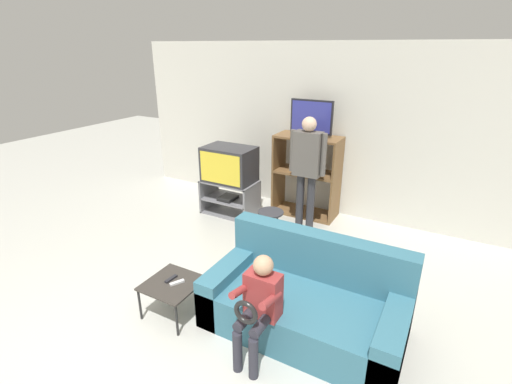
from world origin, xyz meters
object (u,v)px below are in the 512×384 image
(television_flat, at_px, (311,119))
(couch, at_px, (306,302))
(person_seated_child, at_px, (259,302))
(media_shelf, at_px, (306,175))
(folding_stool, at_px, (271,220))
(remote_control_white, at_px, (177,283))
(television_main, at_px, (229,164))
(snack_table, at_px, (173,286))
(tv_stand, at_px, (230,197))
(remote_control_black, at_px, (171,279))
(person_standing_adult, at_px, (307,163))

(television_flat, height_order, couch, television_flat)
(person_seated_child, bearing_deg, media_shelf, 104.52)
(television_flat, relative_size, couch, 0.35)
(folding_stool, xyz_separation_m, couch, (0.90, -1.02, -0.21))
(remote_control_white, bearing_deg, folding_stool, 108.27)
(television_flat, xyz_separation_m, couch, (0.95, -2.42, -1.25))
(television_main, height_order, person_seated_child, television_main)
(snack_table, distance_m, person_seated_child, 1.03)
(snack_table, height_order, remote_control_white, remote_control_white)
(television_main, xyz_separation_m, snack_table, (0.83, -2.33, -0.49))
(folding_stool, height_order, snack_table, folding_stool)
(tv_stand, relative_size, remote_control_black, 5.92)
(person_seated_child, bearing_deg, folding_stool, 113.59)
(media_shelf, xyz_separation_m, folding_stool, (0.08, -1.38, -0.17))
(media_shelf, bearing_deg, folding_stool, -86.71)
(television_flat, height_order, remote_control_black, television_flat)
(folding_stool, bearing_deg, couch, -48.68)
(tv_stand, xyz_separation_m, remote_control_black, (0.78, -2.28, 0.11))
(media_shelf, bearing_deg, person_standing_adult, -68.94)
(remote_control_black, relative_size, person_seated_child, 0.15)
(television_flat, relative_size, remote_control_white, 4.49)
(remote_control_black, bearing_deg, remote_control_white, -7.40)
(person_standing_adult, bearing_deg, remote_control_black, -101.39)
(media_shelf, height_order, couch, media_shelf)
(television_flat, bearing_deg, television_main, -153.06)
(remote_control_white, height_order, couch, couch)
(person_seated_child, bearing_deg, remote_control_white, 174.86)
(tv_stand, xyz_separation_m, snack_table, (0.83, -2.32, 0.06))
(remote_control_black, relative_size, couch, 0.08)
(person_seated_child, bearing_deg, television_main, 127.32)
(remote_control_black, bearing_deg, media_shelf, 88.80)
(television_main, bearing_deg, media_shelf, 27.10)
(remote_control_white, relative_size, person_seated_child, 0.15)
(media_shelf, relative_size, snack_table, 2.47)
(snack_table, distance_m, couch, 1.31)
(tv_stand, bearing_deg, couch, -42.05)
(remote_control_white, bearing_deg, snack_table, -136.26)
(snack_table, relative_size, couch, 0.28)
(couch, relative_size, person_seated_child, 1.90)
(tv_stand, relative_size, television_main, 1.09)
(television_flat, distance_m, remote_control_white, 3.11)
(media_shelf, bearing_deg, remote_control_black, -95.74)
(remote_control_black, xyz_separation_m, person_standing_adult, (0.47, 2.36, 0.63))
(tv_stand, relative_size, person_seated_child, 0.89)
(remote_control_white, bearing_deg, person_standing_adult, 109.56)
(person_standing_adult, bearing_deg, tv_stand, -176.70)
(television_main, relative_size, remote_control_white, 5.42)
(television_flat, distance_m, couch, 2.88)
(tv_stand, height_order, television_main, television_main)
(media_shelf, xyz_separation_m, remote_control_black, (-0.29, -2.85, -0.27))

